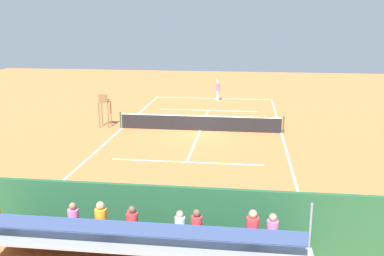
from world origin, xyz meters
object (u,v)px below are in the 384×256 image
(tennis_net, at_px, (200,123))
(umpire_chair, at_px, (104,107))
(equipment_bag, at_px, (143,230))
(tennis_player, at_px, (218,89))
(tennis_racket, at_px, (215,99))
(tennis_ball_near, at_px, (207,107))
(courtside_bench, at_px, (203,221))
(bleacher_stand, at_px, (142,239))

(tennis_net, height_order, umpire_chair, umpire_chair)
(equipment_bag, relative_size, tennis_player, 0.47)
(equipment_bag, xyz_separation_m, tennis_racket, (-0.53, -24.15, -0.16))
(tennis_ball_near, bearing_deg, equipment_bag, 89.46)
(tennis_racket, relative_size, tennis_ball_near, 8.88)
(tennis_ball_near, bearing_deg, umpire_chair, 49.19)
(courtside_bench, relative_size, equipment_bag, 2.00)
(umpire_chair, distance_m, tennis_ball_near, 9.24)
(bleacher_stand, bearing_deg, tennis_racket, -90.17)
(umpire_chair, height_order, tennis_ball_near, umpire_chair)
(tennis_net, distance_m, tennis_player, 10.12)
(tennis_player, bearing_deg, tennis_ball_near, 77.44)
(umpire_chair, distance_m, tennis_player, 11.88)
(umpire_chair, relative_size, tennis_racket, 3.65)
(courtside_bench, bearing_deg, tennis_racket, -86.69)
(umpire_chair, relative_size, courtside_bench, 1.19)
(umpire_chair, xyz_separation_m, tennis_player, (-6.63, -9.85, -0.30))
(equipment_bag, bearing_deg, courtside_bench, -176.17)
(tennis_player, bearing_deg, equipment_bag, 87.94)
(tennis_net, relative_size, courtside_bench, 5.72)
(umpire_chair, bearing_deg, tennis_racket, -121.01)
(tennis_net, height_order, tennis_ball_near, tennis_net)
(tennis_ball_near, bearing_deg, tennis_net, 91.74)
(tennis_player, distance_m, tennis_ball_near, 3.16)
(equipment_bag, distance_m, tennis_ball_near, 20.57)
(equipment_bag, xyz_separation_m, tennis_ball_near, (-0.19, -20.57, -0.15))
(bleacher_stand, height_order, tennis_player, bleacher_stand)
(equipment_bag, relative_size, tennis_racket, 1.54)
(tennis_net, relative_size, equipment_bag, 11.44)
(bleacher_stand, xyz_separation_m, equipment_bag, (0.45, -1.98, -0.79))
(equipment_bag, xyz_separation_m, tennis_player, (-0.84, -23.50, 0.84))
(bleacher_stand, bearing_deg, courtside_bench, -124.90)
(tennis_player, relative_size, tennis_ball_near, 29.18)
(courtside_bench, bearing_deg, equipment_bag, 3.83)
(courtside_bench, height_order, equipment_bag, courtside_bench)
(courtside_bench, xyz_separation_m, tennis_player, (1.08, -23.37, 0.46))
(umpire_chair, relative_size, tennis_ball_near, 32.42)
(umpire_chair, height_order, equipment_bag, umpire_chair)
(bleacher_stand, height_order, tennis_ball_near, bleacher_stand)
(tennis_player, xyz_separation_m, tennis_ball_near, (0.65, 2.93, -0.98))
(tennis_racket, height_order, tennis_ball_near, tennis_ball_near)
(bleacher_stand, distance_m, umpire_chair, 16.82)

